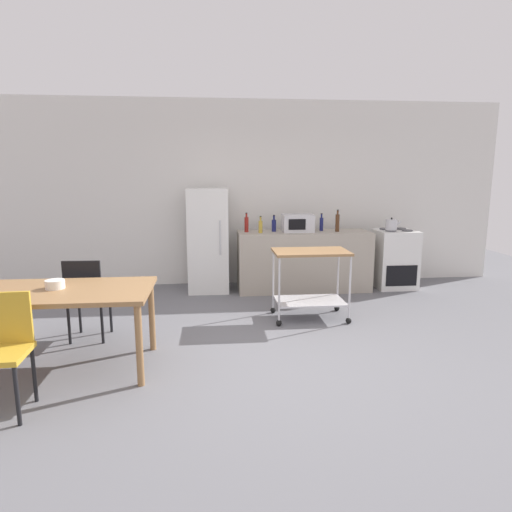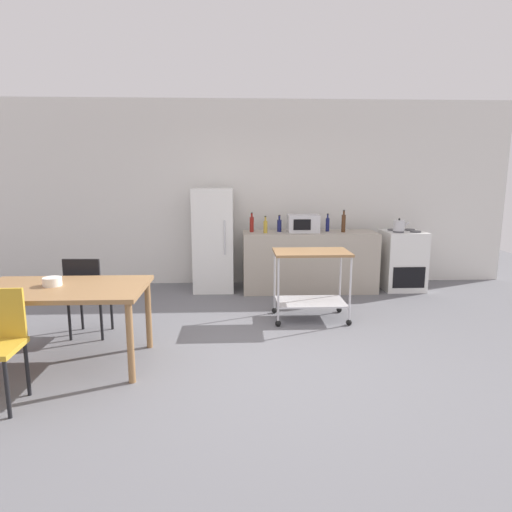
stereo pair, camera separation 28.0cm
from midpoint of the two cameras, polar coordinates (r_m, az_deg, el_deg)
name	(u,v)px [view 1 (the left image)]	position (r m, az deg, el deg)	size (l,w,h in m)	color
ground_plane	(265,361)	(4.31, -0.70, -13.49)	(12.00, 12.00, 0.00)	slate
back_wall	(242,194)	(7.14, -2.98, 8.07)	(8.40, 0.12, 2.90)	silver
kitchen_counter	(303,261)	(6.77, 4.98, -0.63)	(2.00, 0.64, 0.90)	#A89E8E
dining_table	(65,298)	(4.34, -25.14, -4.98)	(1.50, 0.90, 0.75)	olive
chair_black	(87,293)	(5.05, -22.55, -4.49)	(0.42, 0.42, 0.89)	black
chair_mustard	(1,345)	(3.87, -31.94, -9.77)	(0.42, 0.42, 0.89)	gold
stove_oven	(394,259)	(7.19, 16.38, -0.34)	(0.60, 0.61, 0.92)	white
refrigerator	(208,240)	(6.70, -7.42, 2.03)	(0.60, 0.63, 1.55)	white
kitchen_cart	(310,273)	(5.39, 5.57, -2.20)	(0.91, 0.57, 0.85)	olive
bottle_olive_oil	(246,224)	(6.62, -2.45, 4.15)	(0.06, 0.06, 0.29)	maroon
bottle_soy_sauce	(261,226)	(6.51, -0.65, 3.86)	(0.06, 0.06, 0.25)	gold
bottle_wine	(274,225)	(6.68, 1.13, 4.03)	(0.07, 0.07, 0.25)	navy
microwave	(298,223)	(6.67, 4.19, 4.26)	(0.46, 0.35, 0.26)	silver
bottle_vinegar	(321,224)	(6.81, 7.29, 4.16)	(0.06, 0.06, 0.27)	navy
bottle_soda	(337,222)	(6.75, 9.31, 4.30)	(0.06, 0.06, 0.33)	#4C2D19
fruit_bowl	(55,284)	(4.38, -26.24, -3.31)	(0.17, 0.17, 0.08)	white
kettle	(391,225)	(6.98, 16.01, 3.92)	(0.24, 0.17, 0.19)	silver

